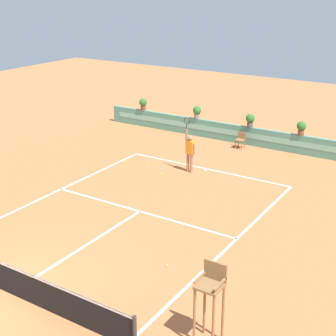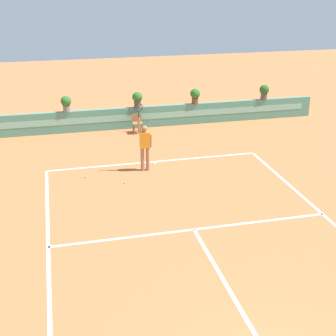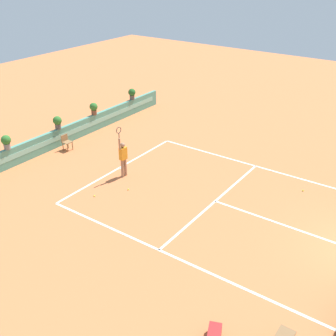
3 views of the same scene
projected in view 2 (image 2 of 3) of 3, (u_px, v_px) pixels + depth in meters
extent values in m
plane|color=#C66B3D|center=(198.00, 236.00, 13.68)|extent=(60.00, 60.00, 0.00)
cube|color=white|center=(154.00, 162.00, 18.98)|extent=(8.22, 0.10, 0.01)
cube|color=white|center=(194.00, 229.00, 14.04)|extent=(8.22, 0.10, 0.01)
cube|color=white|center=(233.00, 297.00, 11.16)|extent=(0.10, 6.40, 0.01)
cube|color=white|center=(48.00, 256.00, 12.74)|extent=(0.10, 11.89, 0.01)
cube|color=white|center=(330.00, 221.00, 14.52)|extent=(0.10, 11.89, 0.01)
cube|color=white|center=(155.00, 163.00, 18.89)|extent=(0.10, 0.20, 0.01)
cube|color=#4C8E7A|center=(134.00, 118.00, 22.84)|extent=(18.00, 0.20, 1.00)
cube|color=#7ABCA8|center=(135.00, 117.00, 22.72)|extent=(17.10, 0.01, 0.28)
cylinder|color=olive|center=(134.00, 130.00, 22.03)|extent=(0.05, 0.05, 0.45)
cylinder|color=olive|center=(142.00, 129.00, 22.10)|extent=(0.05, 0.05, 0.45)
cylinder|color=olive|center=(133.00, 127.00, 22.34)|extent=(0.05, 0.05, 0.45)
cylinder|color=olive|center=(141.00, 127.00, 22.42)|extent=(0.05, 0.05, 0.45)
cube|color=olive|center=(137.00, 123.00, 22.13)|extent=(0.44, 0.44, 0.04)
cube|color=olive|center=(137.00, 118.00, 22.23)|extent=(0.44, 0.04, 0.36)
cylinder|color=#9E7051|center=(148.00, 159.00, 18.03)|extent=(0.14, 0.14, 0.90)
cylinder|color=#9E7051|center=(142.00, 159.00, 18.00)|extent=(0.14, 0.14, 0.90)
cube|color=orange|center=(145.00, 140.00, 17.73)|extent=(0.37, 0.24, 0.60)
sphere|color=#9E7051|center=(145.00, 128.00, 17.57)|extent=(0.22, 0.22, 0.22)
cylinder|color=#9E7051|center=(139.00, 126.00, 17.49)|extent=(0.09, 0.09, 0.55)
cylinder|color=black|center=(139.00, 114.00, 17.33)|extent=(0.04, 0.04, 0.24)
torus|color=#262626|center=(139.00, 107.00, 17.23)|extent=(0.31, 0.05, 0.31)
cylinder|color=#9E7051|center=(151.00, 141.00, 17.79)|extent=(0.09, 0.09, 0.50)
sphere|color=#CCE033|center=(125.00, 183.00, 17.04)|extent=(0.07, 0.07, 0.07)
sphere|color=#CCE033|center=(86.00, 177.00, 17.53)|extent=(0.07, 0.07, 0.07)
cylinder|color=#514C47|center=(138.00, 104.00, 22.63)|extent=(0.32, 0.32, 0.28)
sphere|color=#2D6B28|center=(137.00, 97.00, 22.50)|extent=(0.48, 0.48, 0.48)
cylinder|color=gray|center=(67.00, 108.00, 21.93)|extent=(0.32, 0.32, 0.28)
sphere|color=#2D6B28|center=(66.00, 101.00, 21.80)|extent=(0.48, 0.48, 0.48)
cylinder|color=#514C47|center=(264.00, 96.00, 24.00)|extent=(0.32, 0.32, 0.28)
sphere|color=#235B23|center=(264.00, 90.00, 23.87)|extent=(0.48, 0.48, 0.48)
cylinder|color=brown|center=(195.00, 101.00, 23.23)|extent=(0.32, 0.32, 0.28)
sphere|color=#2D6B28|center=(195.00, 94.00, 23.10)|extent=(0.48, 0.48, 0.48)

